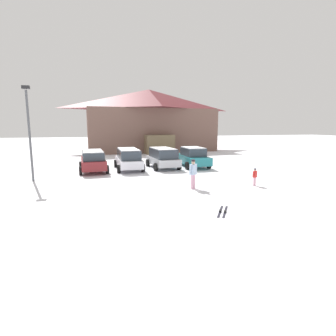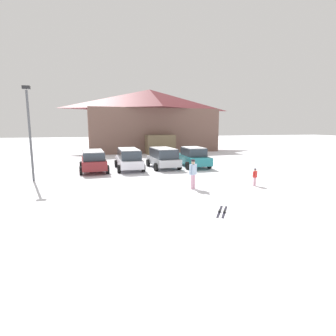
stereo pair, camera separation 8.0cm
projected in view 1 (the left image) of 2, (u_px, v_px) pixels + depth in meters
The scene contains 10 objects.
ground at pixel (254, 225), 9.38m from camera, with size 160.00×160.00×0.00m, color white.
ski_lodge at pixel (149, 120), 38.11m from camera, with size 18.28×12.10×8.69m.
parked_maroon_van at pixel (93, 160), 20.43m from camera, with size 2.28×4.56×1.64m.
parked_white_suv at pixel (128, 158), 21.29m from camera, with size 2.12×4.72×1.71m.
parked_silver_wagon at pixel (163, 157), 22.04m from camera, with size 2.37×4.24×1.71m.
parked_teal_hatchback at pixel (192, 157), 22.84m from camera, with size 2.15×4.74×1.72m.
skier_adult_in_blue_parka at pixel (193, 172), 14.72m from camera, with size 0.53×0.42×1.67m.
skier_child_in_red_jacket at pixel (255, 176), 15.51m from camera, with size 0.36×0.25×1.05m.
pair_of_skis at pixel (223, 211), 10.86m from camera, with size 1.10×1.48×0.08m.
lamp_post at pixel (29, 129), 16.35m from camera, with size 0.44×0.24×5.96m.
Camera 1 is at (-5.34, -7.79, 3.53)m, focal length 28.00 mm.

